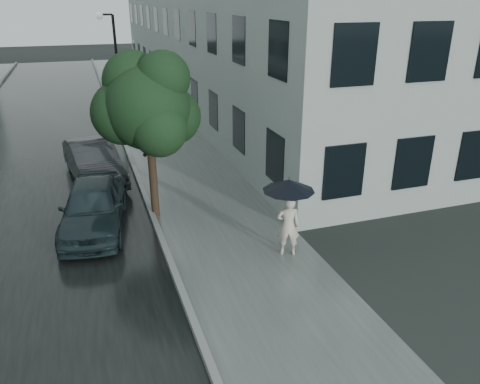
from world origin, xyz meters
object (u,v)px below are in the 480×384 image
object	(u,v)px
street_tree	(147,106)
car_near	(93,206)
lamp_post	(114,66)
car_far	(94,161)
pedestrian	(288,226)

from	to	relation	value
street_tree	car_near	bearing A→B (deg)	-166.72
lamp_post	car_far	bearing A→B (deg)	-99.09
lamp_post	car_far	xyz separation A→B (m)	(-1.44, -6.17, -2.36)
pedestrian	street_tree	size ratio (longest dim) A/B	0.33
street_tree	car_far	world-z (taller)	street_tree
street_tree	car_near	distance (m)	3.08
pedestrian	car_far	size ratio (longest dim) A/B	0.38
car_near	car_far	xyz separation A→B (m)	(0.19, 3.89, -0.00)
street_tree	car_far	size ratio (longest dim) A/B	1.14
pedestrian	street_tree	bearing A→B (deg)	-32.69
lamp_post	car_near	xyz separation A→B (m)	(-1.63, -10.06, -2.35)
street_tree	car_far	bearing A→B (deg)	113.44
lamp_post	car_near	size ratio (longest dim) A/B	1.34
street_tree	lamp_post	world-z (taller)	lamp_post
car_near	street_tree	bearing A→B (deg)	21.56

